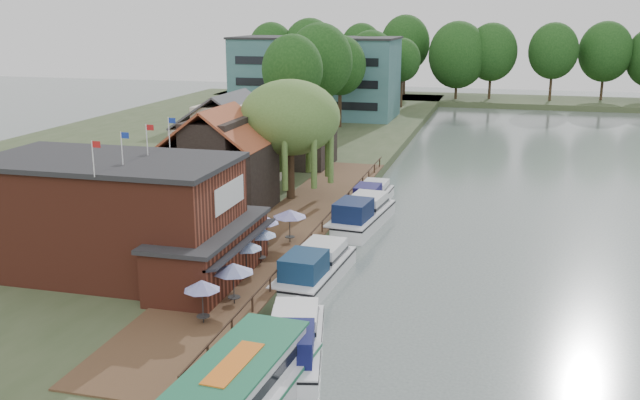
% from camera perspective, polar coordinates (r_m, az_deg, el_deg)
% --- Properties ---
extents(ground, '(260.00, 260.00, 0.00)m').
position_cam_1_polar(ground, '(42.82, 3.71, -8.38)').
color(ground, '#4F5B59').
rests_on(ground, ground).
extents(land_bank, '(50.00, 140.00, 1.00)m').
position_cam_1_polar(land_bank, '(84.22, -11.90, 3.26)').
color(land_bank, '#384728').
rests_on(land_bank, ground).
extents(quay_deck, '(6.00, 50.00, 0.10)m').
position_cam_1_polar(quay_deck, '(53.43, -2.62, -2.41)').
color(quay_deck, '#47301E').
rests_on(quay_deck, land_bank).
extents(quay_rail, '(0.20, 49.00, 1.00)m').
position_cam_1_polar(quay_rail, '(53.05, 0.32, -2.01)').
color(quay_rail, black).
rests_on(quay_rail, land_bank).
extents(pub, '(20.00, 11.00, 7.30)m').
position_cam_1_polar(pub, '(45.00, -14.22, -1.38)').
color(pub, maroon).
rests_on(pub, land_bank).
extents(hotel_block, '(25.40, 12.40, 12.30)m').
position_cam_1_polar(hotel_block, '(113.01, -0.35, 9.84)').
color(hotel_block, '#38666B').
rests_on(hotel_block, land_bank).
extents(cottage_a, '(8.60, 7.60, 8.50)m').
position_cam_1_polar(cottage_a, '(58.40, -8.08, 3.19)').
color(cottage_a, black).
rests_on(cottage_a, land_bank).
extents(cottage_b, '(9.60, 8.60, 8.50)m').
position_cam_1_polar(cottage_b, '(68.61, -7.18, 4.94)').
color(cottage_b, beige).
rests_on(cottage_b, land_bank).
extents(cottage_c, '(7.60, 7.60, 8.50)m').
position_cam_1_polar(cottage_c, '(75.70, -1.81, 5.96)').
color(cottage_c, black).
rests_on(cottage_c, land_bank).
extents(willow, '(8.60, 8.60, 10.43)m').
position_cam_1_polar(willow, '(61.32, -2.41, 4.79)').
color(willow, '#476B2D').
rests_on(willow, land_bank).
extents(umbrella_0, '(1.94, 1.94, 2.38)m').
position_cam_1_polar(umbrella_0, '(37.82, -9.38, -8.02)').
color(umbrella_0, navy).
rests_on(umbrella_0, quay_deck).
extents(umbrella_1, '(2.32, 2.32, 2.38)m').
position_cam_1_polar(umbrella_1, '(39.99, -6.92, -6.64)').
color(umbrella_1, navy).
rests_on(umbrella_1, quay_deck).
extents(umbrella_2, '(1.99, 1.99, 2.38)m').
position_cam_1_polar(umbrella_2, '(43.74, -5.91, -4.71)').
color(umbrella_2, '#1B4496').
rests_on(umbrella_2, quay_deck).
extents(umbrella_3, '(2.14, 2.14, 2.38)m').
position_cam_1_polar(umbrella_3, '(46.15, -4.78, -3.63)').
color(umbrella_3, '#1B4495').
rests_on(umbrella_3, quay_deck).
extents(umbrella_4, '(2.14, 2.14, 2.38)m').
position_cam_1_polar(umbrella_4, '(48.83, -4.51, -2.59)').
color(umbrella_4, '#211C9C').
rests_on(umbrella_4, quay_deck).
extents(umbrella_5, '(2.42, 2.42, 2.38)m').
position_cam_1_polar(umbrella_5, '(50.20, -2.43, -2.07)').
color(umbrella_5, navy).
rests_on(umbrella_5, quay_deck).
extents(cruiser_0, '(5.29, 10.30, 2.38)m').
position_cam_1_polar(cruiser_0, '(36.13, -2.14, -10.85)').
color(cruiser_0, white).
rests_on(cruiser_0, ground).
extents(cruiser_1, '(4.04, 10.62, 2.55)m').
position_cam_1_polar(cruiser_1, '(45.66, -0.44, -5.13)').
color(cruiser_1, white).
rests_on(cruiser_1, ground).
extents(cruiser_2, '(4.64, 11.20, 2.68)m').
position_cam_1_polar(cruiser_2, '(57.52, 3.32, -0.87)').
color(cruiser_2, white).
rests_on(cruiser_2, ground).
extents(cruiser_3, '(3.26, 9.34, 2.22)m').
position_cam_1_polar(cruiser_3, '(64.21, 4.16, 0.56)').
color(cruiser_3, white).
rests_on(cruiser_3, ground).
extents(swan, '(0.44, 0.44, 0.44)m').
position_cam_1_polar(swan, '(34.38, -1.36, -14.08)').
color(swan, white).
rests_on(swan, ground).
extents(bank_tree_0, '(7.14, 7.14, 13.51)m').
position_cam_1_polar(bank_tree_0, '(84.41, -2.21, 8.58)').
color(bank_tree_0, '#143811').
rests_on(bank_tree_0, land_bank).
extents(bank_tree_1, '(8.40, 8.40, 14.68)m').
position_cam_1_polar(bank_tree_1, '(92.74, -0.02, 9.51)').
color(bank_tree_1, '#143811').
rests_on(bank_tree_1, land_bank).
extents(bank_tree_2, '(7.26, 7.26, 12.88)m').
position_cam_1_polar(bank_tree_2, '(101.59, 1.61, 9.45)').
color(bank_tree_2, '#143811').
rests_on(bank_tree_2, land_bank).
extents(bank_tree_3, '(8.21, 8.21, 13.21)m').
position_cam_1_polar(bank_tree_3, '(117.33, 4.09, 10.21)').
color(bank_tree_3, '#143811').
rests_on(bank_tree_3, land_bank).
extents(bank_tree_4, '(6.41, 6.41, 11.75)m').
position_cam_1_polar(bank_tree_4, '(124.61, 6.55, 10.08)').
color(bank_tree_4, '#143811').
rests_on(bank_tree_4, land_bank).
extents(bank_tree_5, '(6.22, 6.22, 12.18)m').
position_cam_1_polar(bank_tree_5, '(136.03, 3.85, 10.61)').
color(bank_tree_5, '#143811').
rests_on(bank_tree_5, land_bank).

